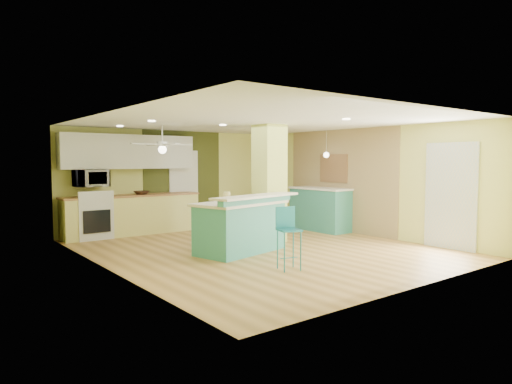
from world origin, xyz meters
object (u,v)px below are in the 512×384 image
at_px(bar_stool, 287,228).
at_px(canister, 227,197).
at_px(fruit_bowl, 142,193).
at_px(peninsula, 241,225).
at_px(side_counter, 321,209).

bearing_deg(bar_stool, canister, 108.00).
height_order(fruit_bowl, canister, canister).
bearing_deg(fruit_bowl, bar_stool, -85.28).
xyz_separation_m(bar_stool, canister, (-0.02, 1.70, 0.39)).
bearing_deg(canister, peninsula, -34.44).
xyz_separation_m(fruit_bowl, canister, (0.37, -3.07, 0.08)).
height_order(peninsula, bar_stool, peninsula).
distance_m(peninsula, fruit_bowl, 3.31).
bearing_deg(peninsula, fruit_bowl, 86.93).
bearing_deg(side_counter, canister, -165.63).
distance_m(bar_stool, side_counter, 4.26).
xyz_separation_m(bar_stool, side_counter, (3.39, 2.58, -0.14)).
relative_size(bar_stool, canister, 5.32).
bearing_deg(side_counter, bar_stool, -142.75).
distance_m(bar_stool, fruit_bowl, 4.80).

